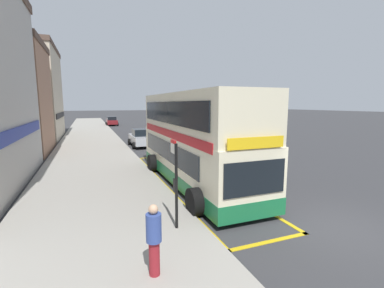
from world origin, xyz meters
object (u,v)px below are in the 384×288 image
double_decker_bus (193,142)px  parked_car_maroon_distant (112,121)px  bus_stop_sign (175,177)px  pedestrian_waiting_near_sign (154,237)px  parked_car_silver_across (142,138)px

double_decker_bus → parked_car_maroon_distant: double_decker_bus is taller
bus_stop_sign → pedestrian_waiting_near_sign: bearing=-119.5°
pedestrian_waiting_near_sign → parked_car_silver_across: bearing=80.1°
parked_car_silver_across → bus_stop_sign: bearing=-99.5°
parked_car_silver_across → pedestrian_waiting_near_sign: (-3.33, -19.06, 0.22)m
pedestrian_waiting_near_sign → double_decker_bus: bearing=61.8°
bus_stop_sign → pedestrian_waiting_near_sign: bus_stop_sign is taller
bus_stop_sign → parked_car_silver_across: bearing=82.7°
parked_car_silver_across → pedestrian_waiting_near_sign: 19.35m
bus_stop_sign → parked_car_silver_across: bus_stop_sign is taller
double_decker_bus → parked_car_silver_across: (-0.23, 12.41, -1.26)m
bus_stop_sign → parked_car_silver_across: (2.17, 17.01, -0.92)m
parked_car_silver_across → parked_car_maroon_distant: (-0.51, 26.01, 0.00)m
parked_car_silver_across → pedestrian_waiting_near_sign: bearing=-102.1°
parked_car_maroon_distant → pedestrian_waiting_near_sign: pedestrian_waiting_near_sign is taller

